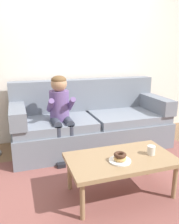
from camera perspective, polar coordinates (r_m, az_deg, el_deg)
The scene contains 11 objects.
ground at distance 2.84m, azimuth 5.67°, elevation -14.88°, with size 10.00×10.00×0.00m, color brown.
wall_back at distance 3.77m, azimuth -2.65°, elevation 14.97°, with size 8.00×0.10×2.80m, color silver.
area_rug at distance 2.64m, azimuth 7.96°, elevation -17.31°, with size 2.75×1.83×0.01m, color brown.
couch at distance 3.43m, azimuth 0.28°, elevation -2.94°, with size 2.27×0.90×0.98m.
coffee_table at distance 2.30m, azimuth 7.89°, elevation -12.12°, with size 1.05×0.59×0.41m.
person_child at distance 3.02m, azimuth -7.23°, elevation 0.76°, with size 0.34×0.58×1.10m.
plate at distance 2.21m, azimuth 7.59°, elevation -11.98°, with size 0.21×0.21×0.01m, color white.
donut at distance 2.20m, azimuth 7.61°, elevation -11.40°, with size 0.12×0.12×0.04m, color tan.
donut_second at distance 2.18m, azimuth 7.65°, elevation -10.56°, with size 0.12×0.12×0.04m, color #422619.
mug at distance 2.39m, azimuth 15.15°, elevation -9.19°, with size 0.08×0.08×0.09m, color silver.
toy_controller at distance 3.15m, azimuth 13.30°, elevation -11.46°, with size 0.23×0.09×0.05m.
Camera 1 is at (-1.02, -2.23, 1.43)m, focal length 36.59 mm.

